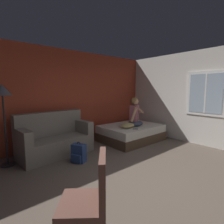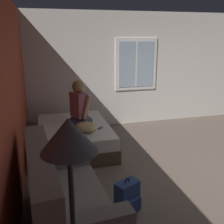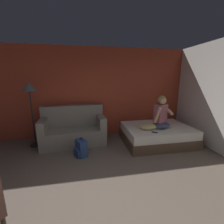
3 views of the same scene
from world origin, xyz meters
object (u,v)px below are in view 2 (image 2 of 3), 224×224
at_px(floor_lamp, 70,159).
at_px(bed, 74,137).
at_px(throw_pillow, 86,127).
at_px(backpack, 128,197).
at_px(person_seated, 80,107).
at_px(couch, 64,203).
at_px(cell_phone, 100,128).

bearing_deg(floor_lamp, bed, -6.86).
height_order(throw_pillow, floor_lamp, floor_lamp).
relative_size(throw_pillow, floor_lamp, 0.28).
relative_size(backpack, throw_pillow, 0.95).
xyz_separation_m(person_seated, throw_pillow, (-0.37, -0.06, -0.29)).
distance_m(bed, couch, 2.35).
xyz_separation_m(backpack, cell_phone, (1.81, -0.05, 0.29)).
distance_m(bed, floor_lamp, 3.57).
bearing_deg(backpack, person_seated, 7.45).
bearing_deg(floor_lamp, person_seated, -9.02).
xyz_separation_m(person_seated, floor_lamp, (-3.36, 0.53, 0.59)).
distance_m(backpack, floor_lamp, 1.92).
height_order(couch, floor_lamp, floor_lamp).
bearing_deg(bed, throw_pillow, -151.70).
bearing_deg(bed, backpack, -169.00).
distance_m(backpack, throw_pillow, 1.81).
distance_m(person_seated, floor_lamp, 3.46).
bearing_deg(person_seated, bed, 98.78).
bearing_deg(bed, person_seated, -81.22).
bearing_deg(bed, cell_phone, -123.46).
bearing_deg(backpack, bed, 11.00).
bearing_deg(throw_pillow, floor_lamp, 168.87).
distance_m(couch, person_seated, 2.43).
height_order(bed, backpack, bed).
relative_size(backpack, cell_phone, 3.18).
distance_m(throw_pillow, floor_lamp, 3.18).
xyz_separation_m(bed, cell_phone, (-0.30, -0.46, 0.25)).
distance_m(backpack, cell_phone, 1.83).
bearing_deg(backpack, couch, 103.94).
distance_m(throw_pillow, cell_phone, 0.28).
height_order(bed, throw_pillow, throw_pillow).
bearing_deg(cell_phone, person_seated, 177.60).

